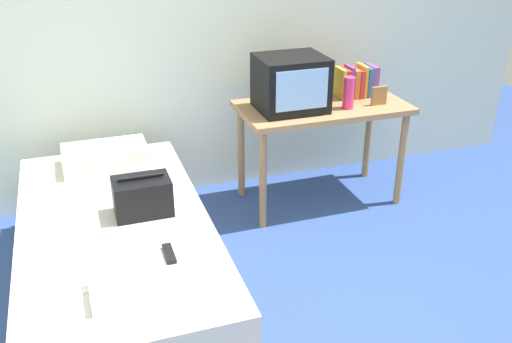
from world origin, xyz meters
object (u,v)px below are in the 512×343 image
(desk, at_px, (322,117))
(water_bottle, at_px, (349,93))
(tv, at_px, (291,83))
(remote_dark, at_px, (169,254))
(picture_frame, at_px, (379,96))
(bed, at_px, (118,260))
(folded_towel, at_px, (124,288))
(handbag, at_px, (142,196))
(pillow, at_px, (106,157))
(magazine, at_px, (105,270))
(book_row, at_px, (356,82))

(desk, distance_m, water_bottle, 0.27)
(water_bottle, bearing_deg, tv, 164.44)
(remote_dark, bearing_deg, desk, 40.87)
(water_bottle, relative_size, picture_frame, 1.67)
(bed, xyz_separation_m, folded_towel, (-0.02, -0.66, 0.29))
(folded_towel, bearing_deg, handbag, 74.78)
(remote_dark, bearing_deg, water_bottle, 35.12)
(desk, bearing_deg, bed, -154.96)
(desk, distance_m, pillow, 1.49)
(tv, distance_m, water_bottle, 0.40)
(pillow, bearing_deg, picture_frame, -3.73)
(desk, relative_size, folded_towel, 4.14)
(bed, relative_size, folded_towel, 7.14)
(pillow, xyz_separation_m, handbag, (0.13, -0.68, 0.04))
(pillow, bearing_deg, magazine, -95.75)
(water_bottle, relative_size, pillow, 0.42)
(water_bottle, distance_m, remote_dark, 1.78)
(pillow, relative_size, folded_towel, 1.85)
(bed, distance_m, magazine, 0.52)
(pillow, relative_size, remote_dark, 3.32)
(tv, xyz_separation_m, handbag, (-1.10, -0.67, -0.32))
(handbag, bearing_deg, book_row, 25.22)
(bed, xyz_separation_m, handbag, (0.16, 0.03, 0.35))
(bed, bearing_deg, folded_towel, -91.93)
(remote_dark, bearing_deg, book_row, 37.35)
(remote_dark, bearing_deg, pillow, 99.27)
(desk, distance_m, handbag, 1.52)
(bed, height_order, magazine, magazine)
(picture_frame, height_order, pillow, picture_frame)
(book_row, xyz_separation_m, remote_dark, (-1.60, -1.22, -0.34))
(book_row, relative_size, remote_dark, 1.80)
(handbag, bearing_deg, folded_towel, -105.22)
(tv, xyz_separation_m, book_row, (0.55, 0.11, -0.07))
(bed, height_order, remote_dark, remote_dark)
(magazine, xyz_separation_m, folded_towel, (0.06, -0.21, 0.03))
(water_bottle, bearing_deg, handbag, -159.24)
(handbag, height_order, magazine, handbag)
(book_row, bearing_deg, remote_dark, -142.65)
(tv, bearing_deg, water_bottle, -15.56)
(tv, relative_size, folded_towel, 1.57)
(handbag, bearing_deg, desk, 26.76)
(water_bottle, height_order, picture_frame, water_bottle)
(picture_frame, bearing_deg, folded_towel, -146.90)
(desk, height_order, tv, tv)
(book_row, distance_m, pillow, 1.81)
(tv, distance_m, pillow, 1.29)
(remote_dark, bearing_deg, bed, 117.13)
(water_bottle, distance_m, book_row, 0.28)
(book_row, xyz_separation_m, picture_frame, (0.06, -0.22, -0.04))
(water_bottle, relative_size, remote_dark, 1.38)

